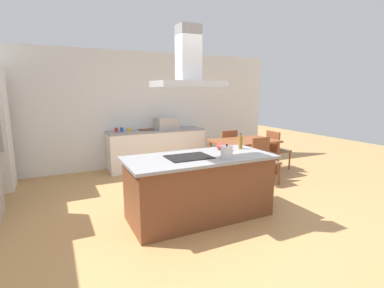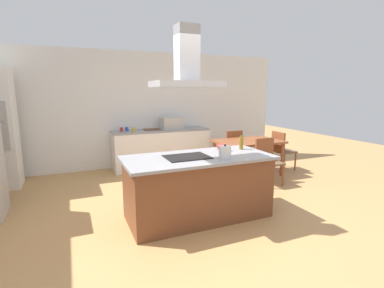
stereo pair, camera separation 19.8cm
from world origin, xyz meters
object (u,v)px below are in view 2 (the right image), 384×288
(coffee_mug_red, at_px, (121,129))
(range_hood, at_px, (187,68))
(dining_table, at_px, (248,144))
(chair_at_right_end, at_px, (281,148))
(countertop_microwave, at_px, (172,123))
(mixing_bowl, at_px, (222,146))
(cutting_board, at_px, (151,129))
(coffee_mug_blue, at_px, (127,129))
(chair_facing_island, at_px, (267,158))
(chair_facing_back_wall, at_px, (232,146))
(cooktop, at_px, (187,157))
(tea_kettle, at_px, (225,152))
(coffee_mug_yellow, at_px, (134,130))
(olive_oil_bottle, at_px, (241,143))

(coffee_mug_red, bearing_deg, range_hood, -82.45)
(dining_table, relative_size, chair_at_right_end, 1.57)
(countertop_microwave, bearing_deg, chair_at_right_end, -32.11)
(mixing_bowl, xyz_separation_m, cutting_board, (-0.41, 2.66, -0.04))
(coffee_mug_blue, bearing_deg, countertop_microwave, -4.29)
(cutting_board, xyz_separation_m, chair_at_right_end, (2.67, -1.41, -0.40))
(chair_facing_island, xyz_separation_m, chair_at_right_end, (0.92, 0.67, 0.00))
(cutting_board, bearing_deg, chair_facing_island, -49.86)
(coffee_mug_blue, relative_size, chair_facing_island, 0.10)
(chair_at_right_end, xyz_separation_m, range_hood, (-2.96, -1.52, 1.59))
(chair_facing_back_wall, bearing_deg, countertop_microwave, 150.97)
(coffee_mug_red, bearing_deg, cooktop, -82.45)
(tea_kettle, relative_size, mixing_bowl, 1.21)
(chair_facing_island, height_order, chair_at_right_end, same)
(mixing_bowl, relative_size, coffee_mug_yellow, 1.96)
(countertop_microwave, relative_size, cutting_board, 1.47)
(mixing_bowl, relative_size, range_hood, 0.20)
(cooktop, height_order, chair_facing_back_wall, cooktop)
(coffee_mug_blue, distance_m, range_hood, 3.19)
(countertop_microwave, xyz_separation_m, range_hood, (-0.79, -2.88, 1.06))
(coffee_mug_blue, height_order, chair_facing_back_wall, coffee_mug_blue)
(countertop_microwave, height_order, range_hood, range_hood)
(coffee_mug_red, height_order, chair_at_right_end, coffee_mug_red)
(coffee_mug_blue, height_order, cutting_board, coffee_mug_blue)
(chair_facing_back_wall, height_order, range_hood, range_hood)
(countertop_microwave, distance_m, chair_at_right_end, 2.62)
(chair_facing_island, bearing_deg, olive_oil_bottle, -147.32)
(cutting_board, height_order, chair_facing_back_wall, cutting_board)
(tea_kettle, bearing_deg, cutting_board, 92.57)
(chair_at_right_end, bearing_deg, range_hood, -152.84)
(coffee_mug_red, relative_size, coffee_mug_yellow, 1.00)
(coffee_mug_yellow, bearing_deg, range_hood, -87.09)
(coffee_mug_blue, xyz_separation_m, range_hood, (0.27, -2.96, 1.16))
(chair_facing_back_wall, distance_m, chair_at_right_end, 1.13)
(mixing_bowl, bearing_deg, range_hood, -158.86)
(olive_oil_bottle, height_order, range_hood, range_hood)
(mixing_bowl, height_order, coffee_mug_yellow, mixing_bowl)
(tea_kettle, bearing_deg, coffee_mug_yellow, 100.66)
(chair_at_right_end, distance_m, range_hood, 3.69)
(tea_kettle, height_order, chair_facing_back_wall, tea_kettle)
(dining_table, bearing_deg, tea_kettle, -131.78)
(countertop_microwave, height_order, coffee_mug_yellow, countertop_microwave)
(tea_kettle, height_order, chair_at_right_end, tea_kettle)
(olive_oil_bottle, relative_size, countertop_microwave, 0.49)
(mixing_bowl, bearing_deg, cutting_board, 98.79)
(dining_table, distance_m, chair_facing_island, 0.68)
(countertop_microwave, bearing_deg, mixing_bowl, -91.89)
(dining_table, height_order, chair_at_right_end, chair_at_right_end)
(olive_oil_bottle, height_order, chair_facing_island, olive_oil_bottle)
(countertop_microwave, relative_size, range_hood, 0.56)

